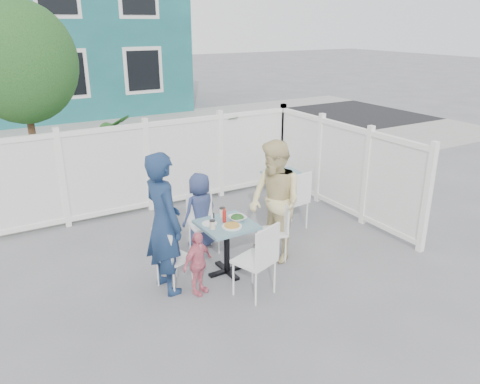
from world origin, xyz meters
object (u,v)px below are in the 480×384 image
toddler (198,263)px  woman (275,202)px  chair_near (260,256)px  man (164,223)px  main_table (227,235)px  chair_right (276,226)px  boy (200,210)px  chair_left (170,254)px  chair_back (202,218)px  spare_table (284,182)px

toddler → woman: bearing=-10.0°
chair_near → man: 1.24m
main_table → chair_right: size_ratio=0.84×
woman → boy: bearing=-141.0°
chair_left → chair_back: bearing=116.6°
chair_near → spare_table: bearing=29.7°
main_table → toddler: (-0.56, -0.27, -0.15)m
chair_left → chair_right: size_ratio=0.96×
spare_table → chair_right: (-1.20, -1.49, -0.02)m
main_table → chair_back: bearing=88.7°
chair_back → chair_near: 1.52m
man → woman: size_ratio=1.05×
main_table → chair_left: size_ratio=0.87×
spare_table → toddler: 3.11m
chair_right → woman: woman is taller
chair_right → toddler: 1.39m
spare_table → man: (-2.85, -1.46, 0.38)m
chair_left → chair_right: (1.62, -0.00, 0.02)m
woman → main_table: bearing=-88.7°
chair_right → chair_back: size_ratio=0.99×
chair_right → woman: size_ratio=0.50×
chair_back → chair_right: bearing=140.9°
chair_left → woman: (1.60, 0.02, 0.38)m
boy → main_table: bearing=75.3°
chair_near → chair_right: bearing=25.3°
spare_table → chair_right: size_ratio=0.80×
chair_back → toddler: 1.21m
main_table → woman: size_ratio=0.42×
boy → man: bearing=32.5°
main_table → chair_left: bearing=179.4°
chair_back → toddler: bearing=67.5°
main_table → toddler: toddler is taller
boy → chair_back: bearing=63.0°
main_table → man: size_ratio=0.40×
chair_right → chair_near: size_ratio=0.89×
boy → toddler: bearing=51.2°
chair_right → man: man is taller
woman → man: bearing=-91.1°
spare_table → toddler: size_ratio=0.83×
boy → toddler: size_ratio=1.39×
chair_right → toddler: chair_right is taller
woman → boy: 1.18m
woman → chair_left: bearing=-90.1°
spare_table → chair_left: chair_left is taller
boy → chair_left: bearing=34.7°
chair_near → boy: 1.64m
main_table → chair_near: 0.73m
main_table → chair_back: (0.02, 0.79, -0.06)m
chair_back → toddler: chair_back is taller
chair_left → chair_right: 1.62m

